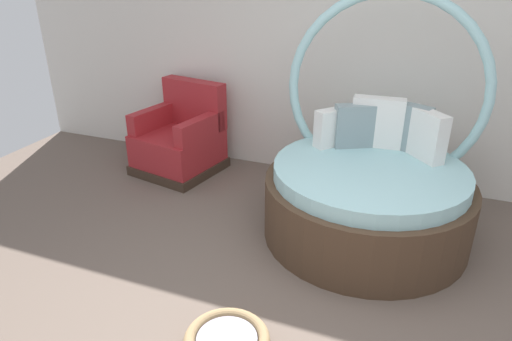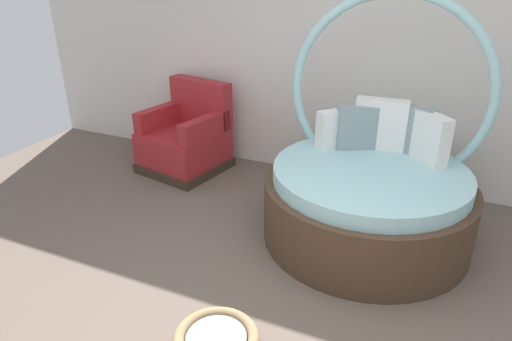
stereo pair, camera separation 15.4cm
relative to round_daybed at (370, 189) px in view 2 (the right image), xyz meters
The scene contains 3 objects.
back_wall 1.60m from the round_daybed, 102.12° to the left, with size 8.00×0.12×3.17m, color silver.
round_daybed is the anchor object (origin of this frame).
red_armchair 2.15m from the round_daybed, 165.21° to the left, with size 0.94×0.94×0.94m.
Camera 2 is at (0.70, -1.88, 2.11)m, focal length 31.79 mm.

